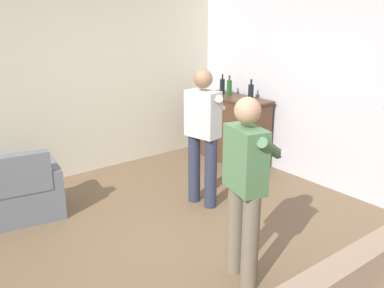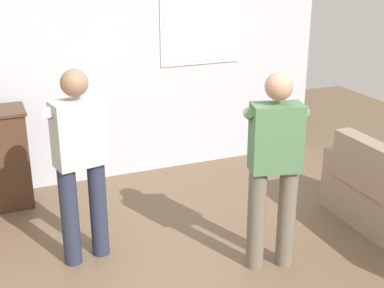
% 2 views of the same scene
% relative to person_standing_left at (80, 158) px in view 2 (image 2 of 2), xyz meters
% --- Properties ---
extents(wall_back_with_window, '(5.20, 0.15, 2.80)m').
position_rel_person_standing_left_xyz_m(wall_back_with_window, '(0.73, 1.71, 0.47)').
color(wall_back_with_window, silver).
rests_on(wall_back_with_window, ground).
extents(person_standing_left, '(0.55, 0.51, 1.68)m').
position_rel_person_standing_left_xyz_m(person_standing_left, '(0.00, 0.00, 0.00)').
color(person_standing_left, '#282D42').
rests_on(person_standing_left, ground).
extents(person_standing_right, '(0.54, 0.51, 1.68)m').
position_rel_person_standing_left_xyz_m(person_standing_right, '(1.42, -0.70, 0.00)').
color(person_standing_right, '#6B6051').
rests_on(person_standing_right, ground).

